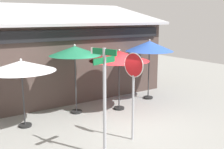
{
  "coord_description": "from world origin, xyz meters",
  "views": [
    {
      "loc": [
        -5.93,
        -7.25,
        3.72
      ],
      "look_at": [
        -0.11,
        1.2,
        1.6
      ],
      "focal_mm": 44.42,
      "sensor_mm": 36.0,
      "label": 1
    }
  ],
  "objects": [
    {
      "name": "cafe_building",
      "position": [
        -0.35,
        5.23,
        1.78
      ],
      "size": [
        9.62,
        4.69,
        4.45
      ],
      "color": "#473833",
      "rests_on": "ground"
    },
    {
      "name": "stop_sign",
      "position": [
        -0.85,
        -1.0,
        1.88
      ],
      "size": [
        0.13,
        0.73,
        2.71
      ],
      "color": "#A8AAB2",
      "rests_on": "ground"
    },
    {
      "name": "street_sign_post",
      "position": [
        -2.12,
        -1.37,
        1.8
      ],
      "size": [
        0.79,
        0.85,
        2.96
      ],
      "color": "#A8AAB2",
      "rests_on": "ground"
    },
    {
      "name": "patio_umbrella_forest_green_center",
      "position": [
        -1.14,
        2.19,
        2.44
      ],
      "size": [
        1.97,
        1.97,
        2.73
      ],
      "color": "black",
      "rests_on": "ground"
    },
    {
      "name": "patio_umbrella_crimson_right",
      "position": [
        0.51,
        1.59,
        2.21
      ],
      "size": [
        2.44,
        2.44,
        2.49
      ],
      "color": "black",
      "rests_on": "ground"
    },
    {
      "name": "ground_plane",
      "position": [
        0.0,
        0.0,
        -0.05
      ],
      "size": [
        28.0,
        28.0,
        0.1
      ],
      "primitive_type": "cube",
      "color": "gray"
    },
    {
      "name": "patio_umbrella_ivory_left",
      "position": [
        -3.27,
        1.93,
        2.12
      ],
      "size": [
        2.3,
        2.3,
        2.39
      ],
      "color": "black",
      "rests_on": "ground"
    },
    {
      "name": "patio_umbrella_royal_blue_far_right",
      "position": [
        2.55,
        2.07,
        2.44
      ],
      "size": [
        2.17,
        2.17,
        2.76
      ],
      "color": "black",
      "rests_on": "ground"
    }
  ]
}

